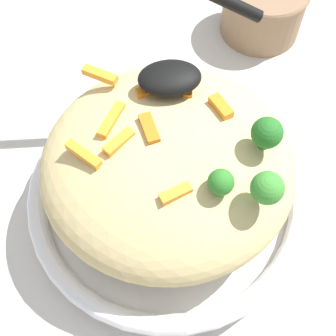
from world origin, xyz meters
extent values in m
plane|color=beige|center=(0.00, 0.00, 0.00)|extent=(2.40, 2.40, 0.00)
cylinder|color=silver|center=(0.00, 0.00, 0.01)|extent=(0.26, 0.26, 0.02)
torus|color=silver|center=(0.00, 0.00, 0.03)|extent=(0.28, 0.28, 0.02)
torus|color=black|center=(0.00, 0.00, 0.04)|extent=(0.27, 0.27, 0.00)
ellipsoid|color=#D1BA7A|center=(0.00, 0.00, 0.09)|extent=(0.23, 0.22, 0.09)
cube|color=orange|center=(0.07, 0.01, 0.13)|extent=(0.03, 0.03, 0.01)
cube|color=orange|center=(0.01, -0.01, 0.13)|extent=(0.02, 0.03, 0.01)
cube|color=orange|center=(-0.02, -0.05, 0.13)|extent=(0.01, 0.03, 0.01)
cube|color=orange|center=(-0.05, -0.03, 0.13)|extent=(0.02, 0.03, 0.01)
cube|color=orange|center=(0.05, -0.08, 0.13)|extent=(0.03, 0.03, 0.01)
cube|color=orange|center=(0.05, -0.02, 0.13)|extent=(0.03, 0.04, 0.01)
cube|color=orange|center=(0.00, 0.05, 0.13)|extent=(0.03, 0.02, 0.01)
cube|color=orange|center=(0.04, 0.00, 0.13)|extent=(0.03, 0.03, 0.01)
cube|color=orange|center=(0.01, -0.05, 0.13)|extent=(0.03, 0.02, 0.01)
cylinder|color=#296820|center=(-0.03, 0.05, 0.13)|extent=(0.01, 0.01, 0.01)
sphere|color=#2D7A28|center=(-0.03, 0.05, 0.14)|extent=(0.02, 0.02, 0.02)
cylinder|color=#377928|center=(-0.07, 0.06, 0.13)|extent=(0.01, 0.01, 0.01)
sphere|color=#3D8E33|center=(-0.07, 0.06, 0.14)|extent=(0.03, 0.03, 0.03)
cylinder|color=#205B1C|center=(-0.08, 0.01, 0.13)|extent=(0.01, 0.01, 0.01)
sphere|color=#236B23|center=(-0.08, 0.01, 0.14)|extent=(0.03, 0.03, 0.03)
ellipsoid|color=black|center=(-0.01, -0.05, 0.14)|extent=(0.06, 0.04, 0.02)
cylinder|color=#8C6B4C|center=(-0.15, -0.25, 0.03)|extent=(0.11, 0.11, 0.07)
camera|label=1|loc=(0.02, 0.21, 0.44)|focal=48.46mm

